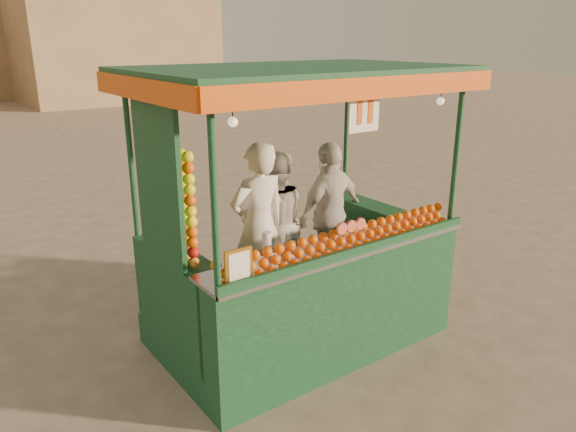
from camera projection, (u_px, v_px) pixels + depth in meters
ground at (263, 342)px, 5.70m from camera, size 90.00×90.00×0.00m
building_right at (115, 49)px, 27.27m from camera, size 9.00×6.00×5.00m
juice_cart at (299, 263)px, 5.41m from camera, size 3.07×1.99×2.79m
vendor_left at (258, 226)px, 5.57m from camera, size 0.64×0.42×1.75m
vendor_middle at (275, 222)px, 5.96m from camera, size 0.84×0.70×1.58m
vendor_right at (330, 213)px, 6.18m from camera, size 1.00×0.53×1.63m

